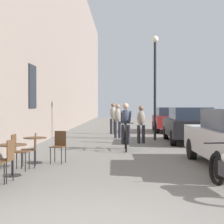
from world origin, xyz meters
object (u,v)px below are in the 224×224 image
cafe_chair_mid_toward_wall (6,157)px  cafe_table_far (35,145)px  cafe_chair_far_toward_wall (31,148)px  cafe_chair_far_toward_street (59,144)px  pedestrian_mid (118,119)px  pedestrian_near (141,122)px  pedestrian_far (113,117)px  street_lamp (155,74)px  parked_car_second (188,124)px  cyclist_on_bicycle (126,128)px  cafe_table_mid (12,153)px  parked_car_third (169,119)px  cafe_chair_mid_toward_street (18,149)px

cafe_chair_mid_toward_wall → cafe_table_far: 2.43m
cafe_chair_mid_toward_wall → cafe_chair_far_toward_wall: same height
cafe_chair_far_toward_street → pedestrian_mid: bearing=78.4°
cafe_chair_far_toward_wall → pedestrian_near: bearing=61.9°
cafe_chair_far_toward_street → pedestrian_far: size_ratio=0.50×
cafe_chair_far_toward_street → street_lamp: 7.89m
cafe_chair_mid_toward_wall → parked_car_second: parked_car_second is taller
cafe_chair_far_toward_street → cyclist_on_bicycle: 3.58m
cafe_table_mid → cafe_table_far: same height
cafe_table_mid → pedestrian_far: pedestrian_far is taller
pedestrian_far → parked_car_third: size_ratio=0.41×
street_lamp → cafe_chair_mid_toward_wall: bearing=-113.6°
cafe_chair_far_toward_street → pedestrian_far: bearing=82.8°
street_lamp → cafe_table_far: bearing=-120.6°
cafe_chair_far_toward_wall → parked_car_second: bearing=50.3°
cafe_table_far → cafe_chair_far_toward_wall: cafe_chair_far_toward_wall is taller
cafe_chair_far_toward_wall → pedestrian_mid: pedestrian_mid is taller
cafe_chair_mid_toward_wall → pedestrian_near: (3.26, 7.72, 0.39)m
parked_car_second → parked_car_third: size_ratio=1.01×
cafe_table_far → street_lamp: size_ratio=0.15×
cafe_table_far → pedestrian_near: size_ratio=0.45×
cafe_chair_far_toward_street → parked_car_third: bearing=68.5°
cafe_chair_mid_toward_wall → cafe_chair_far_toward_street: size_ratio=1.00×
cafe_table_mid → cafe_table_far: 1.77m
cafe_chair_mid_toward_street → pedestrian_mid: (2.39, 8.78, 0.44)m
cafe_chair_far_toward_street → cafe_chair_far_toward_wall: same height
cyclist_on_bicycle → parked_car_third: cyclist_on_bicycle is taller
cafe_chair_far_toward_street → pedestrian_near: 5.84m
pedestrian_mid → parked_car_second: size_ratio=0.39×
pedestrian_mid → parked_car_third: size_ratio=0.39×
cafe_chair_far_toward_wall → pedestrian_mid: bearing=75.6°
pedestrian_near → parked_car_second: bearing=10.2°
parked_car_third → cafe_table_far: bearing=-114.0°
cafe_chair_far_toward_wall → parked_car_second: 8.25m
pedestrian_mid → street_lamp: 2.94m
pedestrian_near → cafe_chair_mid_toward_street: bearing=-118.2°
pedestrian_near → street_lamp: (0.73, 1.46, 2.20)m
cafe_chair_mid_toward_street → cafe_chair_mid_toward_wall: same height
cafe_table_far → parked_car_second: (5.34, 5.66, 0.28)m
cafe_table_mid → cyclist_on_bicycle: cyclist_on_bicycle is taller
cafe_chair_mid_toward_street → street_lamp: street_lamp is taller
cafe_chair_mid_toward_street → pedestrian_far: (2.09, 11.32, 0.48)m
pedestrian_far → street_lamp: 4.57m
cafe_chair_far_toward_wall → parked_car_third: (5.30, 12.72, 0.27)m
cafe_table_mid → cafe_chair_far_toward_street: (0.74, 1.84, -0.00)m
cafe_chair_mid_toward_street → cafe_chair_far_toward_wall: bearing=60.3°
cafe_chair_mid_toward_street → parked_car_second: bearing=50.8°
pedestrian_near → parked_car_third: bearing=72.6°
cafe_chair_mid_toward_wall → parked_car_third: (5.38, 14.48, 0.27)m
cafe_table_mid → parked_car_third: 14.85m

